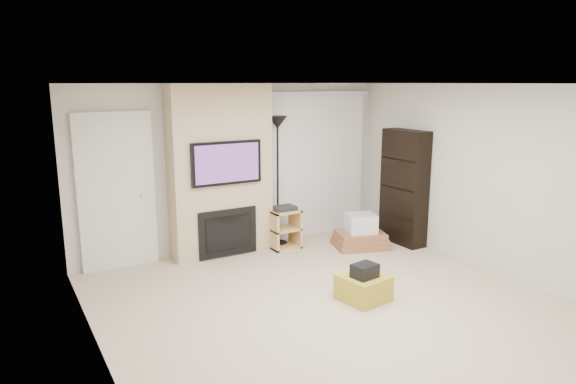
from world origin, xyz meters
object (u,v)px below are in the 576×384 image
box_stack (360,235)px  bookshelf (404,187)px  av_stand (284,226)px  ottoman (363,288)px  floor_lamp (278,144)px

box_stack → bookshelf: bookshelf is taller
av_stand → box_stack: av_stand is taller
av_stand → bookshelf: bookshelf is taller
ottoman → bookshelf: (1.93, 1.45, 0.75)m
floor_lamp → box_stack: bearing=-36.5°
av_stand → box_stack: 1.19m
av_stand → bookshelf: (1.76, -0.72, 0.55)m
bookshelf → box_stack: bearing=169.0°
ottoman → bookshelf: 2.53m
floor_lamp → av_stand: (0.00, -0.19, -1.24)m
ottoman → box_stack: 1.99m
av_stand → box_stack: size_ratio=0.71×
floor_lamp → bookshelf: 2.10m
box_stack → bookshelf: (0.73, -0.14, 0.70)m
floor_lamp → box_stack: 1.90m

